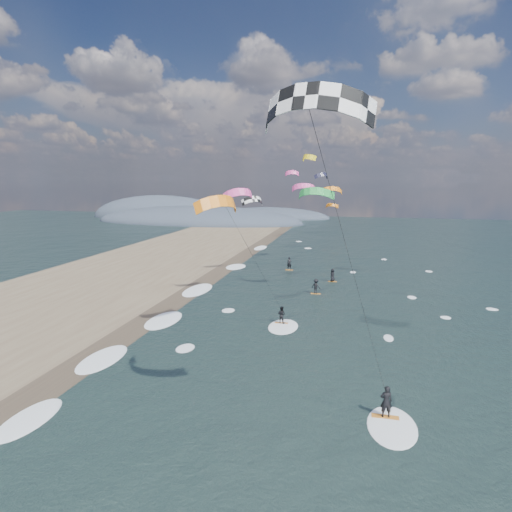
# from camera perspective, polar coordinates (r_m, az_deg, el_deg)

# --- Properties ---
(ground) EXTENTS (260.00, 260.00, 0.00)m
(ground) POSITION_cam_1_polar(r_m,az_deg,el_deg) (24.66, -4.52, -21.45)
(ground) COLOR black
(ground) RESTS_ON ground
(wet_sand_strip) EXTENTS (3.00, 240.00, 0.00)m
(wet_sand_strip) POSITION_cam_1_polar(r_m,az_deg,el_deg) (37.53, -17.60, -10.40)
(wet_sand_strip) COLOR #382D23
(wet_sand_strip) RESTS_ON ground
(coastal_hills) EXTENTS (80.00, 41.00, 15.00)m
(coastal_hills) POSITION_cam_1_polar(r_m,az_deg,el_deg) (138.34, -8.52, 4.82)
(coastal_hills) COLOR #3D4756
(coastal_hills) RESTS_ON ground
(kitesurfer_near_a) EXTENTS (7.97, 8.76, 16.88)m
(kitesurfer_near_a) POSITION_cam_1_polar(r_m,az_deg,el_deg) (17.66, 9.39, 10.48)
(kitesurfer_near_a) COLOR #BB6D21
(kitesurfer_near_a) RESTS_ON ground
(kitesurfer_near_b) EXTENTS (6.81, 9.11, 12.48)m
(kitesurfer_near_b) POSITION_cam_1_polar(r_m,az_deg,el_deg) (33.90, -1.52, 1.42)
(kitesurfer_near_b) COLOR #BB6D21
(kitesurfer_near_b) RESTS_ON ground
(far_kitesurfers) EXTENTS (7.57, 12.83, 1.86)m
(far_kitesurfers) POSITION_cam_1_polar(r_m,az_deg,el_deg) (53.62, 7.75, -2.82)
(far_kitesurfers) COLOR #BB6D21
(far_kitesurfers) RESTS_ON ground
(bg_kite_field) EXTENTS (12.07, 60.50, 10.72)m
(bg_kite_field) POSITION_cam_1_polar(r_m,az_deg,el_deg) (69.37, 7.05, 9.40)
(bg_kite_field) COLOR orange
(bg_kite_field) RESTS_ON ground
(shoreline_surf) EXTENTS (2.40, 79.40, 0.11)m
(shoreline_surf) POSITION_cam_1_polar(r_m,az_deg,el_deg) (40.89, -12.71, -8.44)
(shoreline_surf) COLOR white
(shoreline_surf) RESTS_ON ground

